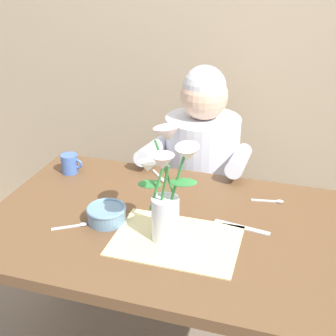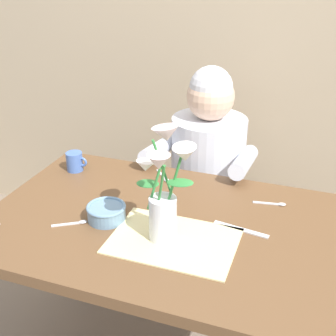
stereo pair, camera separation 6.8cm
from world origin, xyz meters
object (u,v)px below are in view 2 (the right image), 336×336
object	(u,v)px
coffee_cup	(75,162)
ceramic_bowl	(106,212)
dinner_knife	(241,229)
flower_vase	(164,190)
seated_person	(207,185)

from	to	relation	value
coffee_cup	ceramic_bowl	bearing A→B (deg)	-45.15
ceramic_bowl	dinner_knife	distance (m)	0.46
ceramic_bowl	coffee_cup	xyz separation A→B (m)	(-0.30, 0.30, 0.01)
flower_vase	ceramic_bowl	xyz separation A→B (m)	(-0.23, 0.04, -0.15)
dinner_knife	coffee_cup	xyz separation A→B (m)	(-0.74, 0.21, 0.04)
seated_person	dinner_knife	distance (m)	0.66
ceramic_bowl	flower_vase	bearing A→B (deg)	-10.30
ceramic_bowl	coffee_cup	world-z (taller)	coffee_cup
dinner_knife	seated_person	bearing A→B (deg)	123.40
ceramic_bowl	dinner_knife	size ratio (longest dim) A/B	0.72
seated_person	dinner_knife	size ratio (longest dim) A/B	5.97
flower_vase	coffee_cup	size ratio (longest dim) A/B	4.01
seated_person	flower_vase	xyz separation A→B (m)	(0.05, -0.71, 0.36)
dinner_knife	ceramic_bowl	bearing A→B (deg)	-159.86
ceramic_bowl	dinner_knife	world-z (taller)	ceramic_bowl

